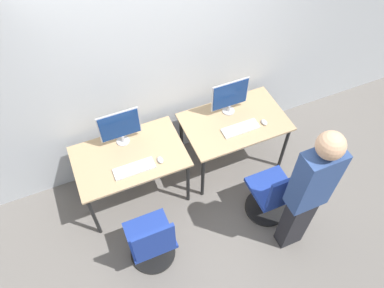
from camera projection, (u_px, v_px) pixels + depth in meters
ground_plane at (197, 200)px, 4.43m from camera, size 20.00×20.00×0.00m
wall_back at (165, 63)px, 3.83m from camera, size 12.00×0.05×2.80m
desk_left at (130, 160)px, 3.97m from camera, size 1.16×0.74×0.75m
monitor_left at (120, 127)px, 3.84m from camera, size 0.44×0.14×0.44m
keyboard_left at (134, 169)px, 3.80m from camera, size 0.42×0.15×0.02m
mouse_left at (160, 160)px, 3.86m from camera, size 0.06×0.09×0.03m
office_chair_left at (152, 243)px, 3.71m from camera, size 0.48×0.48×0.91m
desk_right at (234, 126)px, 4.27m from camera, size 1.16×0.74×0.75m
monitor_right at (230, 96)px, 4.12m from camera, size 0.44×0.14×0.44m
keyboard_right at (240, 128)px, 4.13m from camera, size 0.42×0.15×0.02m
mouse_right at (264, 122)px, 4.18m from camera, size 0.06×0.09×0.03m
office_chair_right at (273, 195)px, 4.04m from camera, size 0.48×0.48×0.91m
person_right at (309, 192)px, 3.36m from camera, size 0.36×0.23×1.78m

